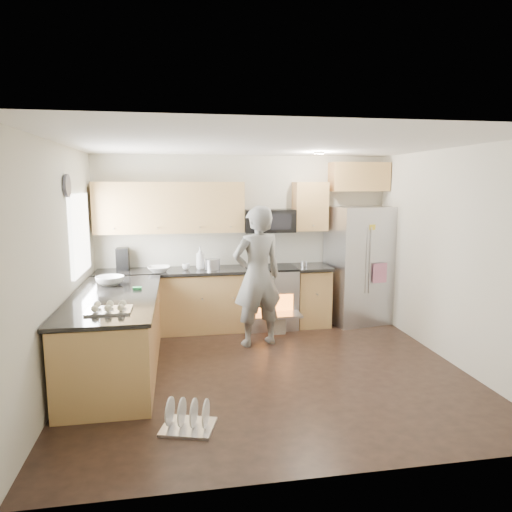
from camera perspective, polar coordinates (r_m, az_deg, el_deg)
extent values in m
plane|color=black|center=(5.52, 1.65, -14.15)|extent=(4.50, 4.50, 0.00)
cube|color=beige|center=(7.10, -1.47, 1.94)|extent=(4.50, 0.04, 2.60)
cube|color=beige|center=(3.26, 8.69, -6.52)|extent=(4.50, 0.04, 2.60)
cube|color=beige|center=(5.20, -23.38, -1.36)|extent=(0.04, 4.00, 2.60)
cube|color=beige|center=(6.01, 23.25, -0.06)|extent=(0.04, 4.00, 2.60)
cube|color=white|center=(5.10, 1.78, 13.85)|extent=(4.50, 4.00, 0.04)
cube|color=white|center=(6.13, -21.17, 2.59)|extent=(0.04, 1.00, 1.00)
cylinder|color=#FFE7CC|center=(6.38, 7.90, 12.64)|extent=(0.14, 0.14, 0.02)
cylinder|color=#474754|center=(5.56, -22.54, 8.13)|extent=(0.03, 0.26, 0.26)
cube|color=#AB7444|center=(6.90, -10.41, -5.73)|extent=(2.15, 0.60, 0.87)
cube|color=black|center=(6.79, -10.53, -1.91)|extent=(2.19, 0.64, 0.04)
cube|color=#AB7444|center=(7.18, 6.86, -5.06)|extent=(0.50, 0.60, 0.87)
cube|color=black|center=(7.07, 6.95, -1.38)|extent=(0.54, 0.64, 0.04)
cube|color=#AB7444|center=(6.82, -10.69, 5.98)|extent=(2.16, 0.33, 0.74)
cube|color=#AB7444|center=(7.11, 6.76, 6.18)|extent=(0.50, 0.33, 0.74)
cube|color=#AB7444|center=(7.36, 12.74, 9.62)|extent=(0.90, 0.33, 0.44)
imported|color=white|center=(6.68, -12.05, -1.61)|extent=(0.32, 0.32, 0.08)
imported|color=white|center=(6.78, -6.99, -0.24)|extent=(0.13, 0.13, 0.33)
imported|color=white|center=(6.79, -8.75, -1.31)|extent=(0.11, 0.11, 0.09)
cylinder|color=#B7B7BC|center=(6.75, -5.45, -1.02)|extent=(0.22, 0.22, 0.15)
cube|color=black|center=(6.92, -16.32, -0.38)|extent=(0.17, 0.21, 0.33)
cylinder|color=#B7B7BC|center=(7.04, 6.00, -0.95)|extent=(0.09, 0.09, 0.07)
cube|color=#AB7444|center=(5.56, -17.13, -9.60)|extent=(0.90, 2.30, 0.87)
cube|color=black|center=(5.43, -17.36, -4.88)|extent=(0.96, 2.36, 0.04)
imported|color=silver|center=(5.96, -17.78, -2.96)|extent=(0.35, 0.35, 0.11)
cube|color=green|center=(5.62, -14.62, -3.93)|extent=(0.10, 0.07, 0.03)
cube|color=#B7B7BC|center=(4.74, -17.90, -6.09)|extent=(0.43, 0.33, 0.09)
cube|color=#B7B7BC|center=(7.01, 1.78, -5.23)|extent=(0.76, 0.62, 0.90)
cube|color=black|center=(6.91, 1.80, -1.49)|extent=(0.76, 0.60, 0.03)
cube|color=orange|center=(6.72, 2.31, -6.29)|extent=(0.56, 0.02, 0.34)
cube|color=#B7B7BC|center=(6.59, 2.61, -7.37)|extent=(0.70, 0.34, 0.03)
cube|color=silver|center=(6.58, 2.69, -8.62)|extent=(0.24, 0.03, 0.28)
cube|color=black|center=(6.93, 1.63, 4.43)|extent=(0.76, 0.40, 0.34)
cube|color=#B7B7BC|center=(7.34, 12.71, -1.10)|extent=(1.00, 0.84, 1.83)
cylinder|color=#B7B7BC|center=(6.98, 13.62, -0.56)|extent=(0.02, 0.02, 0.99)
cylinder|color=#B7B7BC|center=(7.00, 14.07, -0.55)|extent=(0.02, 0.02, 0.99)
cube|color=pink|center=(7.11, 15.24, -2.08)|extent=(0.24, 0.05, 0.30)
cube|color=#8CB2E0|center=(6.89, 12.56, 1.85)|extent=(0.18, 0.04, 0.22)
imported|color=gray|center=(6.10, 0.18, -2.57)|extent=(0.78, 0.60, 1.89)
cube|color=#B7B7BC|center=(4.40, -8.48, -20.38)|extent=(0.54, 0.48, 0.03)
cylinder|color=white|center=(4.38, -10.71, -18.51)|extent=(0.09, 0.25, 0.26)
cylinder|color=white|center=(4.35, -9.26, -18.67)|extent=(0.09, 0.25, 0.26)
cylinder|color=white|center=(4.32, -7.78, -18.82)|extent=(0.09, 0.25, 0.26)
cylinder|color=white|center=(4.30, -6.29, -18.96)|extent=(0.09, 0.25, 0.26)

